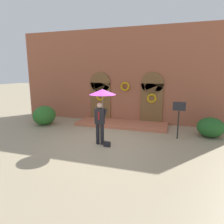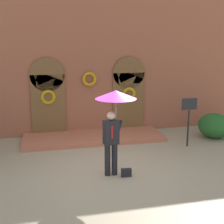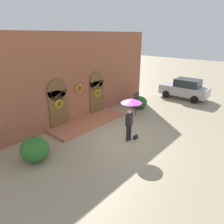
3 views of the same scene
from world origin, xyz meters
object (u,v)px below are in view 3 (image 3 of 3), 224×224
(person_with_umbrella, at_px, (131,107))
(handbag, at_px, (136,137))
(parked_car, at_px, (185,89))
(shrub_right, at_px, (139,102))
(shrub_left, at_px, (35,149))
(sign_post, at_px, (136,100))

(person_with_umbrella, height_order, handbag, person_with_umbrella)
(person_with_umbrella, xyz_separation_m, parked_car, (9.44, 0.96, -1.03))
(person_with_umbrella, distance_m, parked_car, 9.55)
(handbag, bearing_deg, shrub_right, 37.30)
(shrub_right, xyz_separation_m, parked_car, (4.88, -1.56, 0.41))
(parked_car, bearing_deg, handbag, -172.79)
(person_with_umbrella, bearing_deg, shrub_left, 154.46)
(handbag, height_order, sign_post, sign_post)
(shrub_left, bearing_deg, parked_car, -4.71)
(sign_post, relative_size, shrub_right, 1.39)
(sign_post, xyz_separation_m, parked_car, (6.37, -0.82, -0.28))
(handbag, relative_size, parked_car, 0.07)
(sign_post, height_order, parked_car, parked_car)
(person_with_umbrella, relative_size, shrub_right, 1.91)
(sign_post, xyz_separation_m, shrub_left, (-7.46, 0.32, -0.61))
(person_with_umbrella, relative_size, sign_post, 1.37)
(sign_post, xyz_separation_m, shrub_right, (1.49, 0.74, -0.70))
(shrub_left, bearing_deg, handbag, -26.17)
(person_with_umbrella, height_order, shrub_right, person_with_umbrella)
(handbag, distance_m, shrub_right, 5.08)
(parked_car, bearing_deg, shrub_left, 175.29)
(sign_post, bearing_deg, person_with_umbrella, -150.00)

